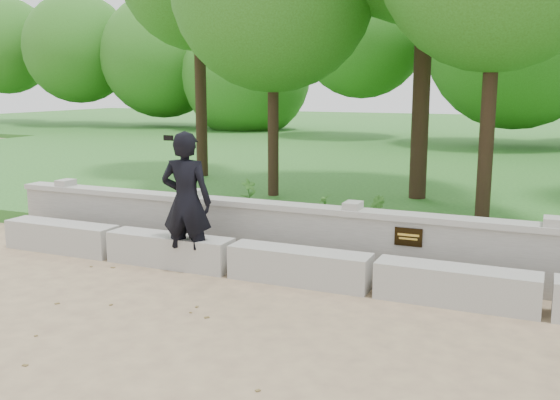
% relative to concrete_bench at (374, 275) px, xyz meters
% --- Properties ---
extents(ground, '(80.00, 80.00, 0.00)m').
position_rel_concrete_bench_xyz_m(ground, '(-0.00, -1.90, -0.22)').
color(ground, tan).
rests_on(ground, ground).
extents(lawn, '(40.00, 22.00, 0.25)m').
position_rel_concrete_bench_xyz_m(lawn, '(-0.00, 12.10, -0.10)').
color(lawn, '#2A5820').
rests_on(lawn, ground).
extents(concrete_bench, '(11.90, 0.45, 0.45)m').
position_rel_concrete_bench_xyz_m(concrete_bench, '(0.00, 0.00, 0.00)').
color(concrete_bench, '#B5B3AB').
rests_on(concrete_bench, ground).
extents(parapet_wall, '(12.50, 0.35, 0.90)m').
position_rel_concrete_bench_xyz_m(parapet_wall, '(0.00, 0.70, 0.24)').
color(parapet_wall, '#AAA8A1').
rests_on(parapet_wall, ground).
extents(man_main, '(0.78, 0.71, 1.95)m').
position_rel_concrete_bench_xyz_m(man_main, '(-2.64, -0.10, 0.75)').
color(man_main, black).
rests_on(man_main, ground).
extents(shrub_a, '(0.33, 0.36, 0.57)m').
position_rel_concrete_bench_xyz_m(shrub_a, '(-3.27, 3.10, 0.31)').
color(shrub_a, '#376D25').
rests_on(shrub_a, lawn).
extents(shrub_b, '(0.37, 0.39, 0.56)m').
position_rel_concrete_bench_xyz_m(shrub_b, '(-0.60, 2.32, 0.31)').
color(shrub_b, '#376D25').
rests_on(shrub_b, lawn).
extents(shrub_d, '(0.35, 0.37, 0.56)m').
position_rel_concrete_bench_xyz_m(shrub_d, '(-1.42, 2.16, 0.31)').
color(shrub_d, '#376D25').
rests_on(shrub_d, lawn).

